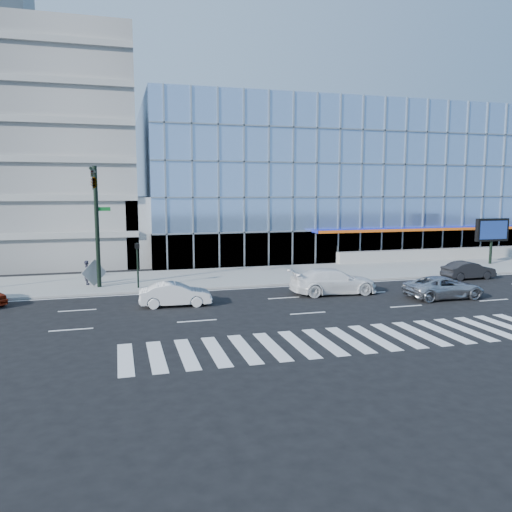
# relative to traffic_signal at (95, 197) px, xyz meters

# --- Properties ---
(ground) EXTENTS (160.00, 160.00, 0.00)m
(ground) POSITION_rel_traffic_signal_xyz_m (11.00, -4.57, -6.16)
(ground) COLOR black
(ground) RESTS_ON ground
(sidewalk) EXTENTS (120.00, 8.00, 0.15)m
(sidewalk) POSITION_rel_traffic_signal_xyz_m (11.00, 3.43, -6.09)
(sidewalk) COLOR gray
(sidewalk) RESTS_ON ground
(theatre_building) EXTENTS (42.00, 26.00, 15.00)m
(theatre_building) POSITION_rel_traffic_signal_xyz_m (25.00, 21.43, 1.34)
(theatre_building) COLOR #80A4D6
(theatre_building) RESTS_ON ground
(parking_garage) EXTENTS (24.00, 24.00, 20.00)m
(parking_garage) POSITION_rel_traffic_signal_xyz_m (-9.00, 21.43, 3.84)
(parking_garage) COLOR gray
(parking_garage) RESTS_ON ground
(ramp_block) EXTENTS (6.00, 8.00, 6.00)m
(ramp_block) POSITION_rel_traffic_signal_xyz_m (5.00, 13.43, -3.16)
(ramp_block) COLOR gray
(ramp_block) RESTS_ON ground
(retaining_wall) EXTENTS (30.00, 0.80, 1.00)m
(retaining_wall) POSITION_rel_traffic_signal_xyz_m (35.00, 7.03, -5.51)
(retaining_wall) COLOR gray
(retaining_wall) RESTS_ON sidewalk
(traffic_signal) EXTENTS (1.14, 5.74, 8.00)m
(traffic_signal) POSITION_rel_traffic_signal_xyz_m (0.00, 0.00, 0.00)
(traffic_signal) COLOR black
(traffic_signal) RESTS_ON sidewalk
(ped_signal_post) EXTENTS (0.30, 0.33, 3.00)m
(ped_signal_post) POSITION_rel_traffic_signal_xyz_m (2.50, 0.37, -4.02)
(ped_signal_post) COLOR black
(ped_signal_post) RESTS_ON sidewalk
(marquee_sign) EXTENTS (3.20, 0.43, 4.00)m
(marquee_sign) POSITION_rel_traffic_signal_xyz_m (33.00, 3.42, -3.10)
(marquee_sign) COLOR black
(marquee_sign) RESTS_ON sidewalk
(silver_suv) EXTENTS (4.89, 2.32, 1.35)m
(silver_suv) POSITION_rel_traffic_signal_xyz_m (20.45, -7.24, -5.49)
(silver_suv) COLOR #B8B9BD
(silver_suv) RESTS_ON ground
(white_suv) EXTENTS (5.70, 2.54, 1.62)m
(white_suv) POSITION_rel_traffic_signal_xyz_m (14.45, -4.20, -5.35)
(white_suv) COLOR white
(white_suv) RESTS_ON ground
(white_sedan) EXTENTS (4.15, 1.69, 1.34)m
(white_sedan) POSITION_rel_traffic_signal_xyz_m (4.35, -4.88, -5.49)
(white_sedan) COLOR silver
(white_sedan) RESTS_ON ground
(dark_sedan) EXTENTS (4.02, 1.48, 1.32)m
(dark_sedan) POSITION_rel_traffic_signal_xyz_m (26.45, -1.93, -5.51)
(dark_sedan) COLOR black
(dark_sedan) RESTS_ON ground
(pedestrian) EXTENTS (0.47, 0.65, 1.66)m
(pedestrian) POSITION_rel_traffic_signal_xyz_m (-0.79, 2.54, -5.18)
(pedestrian) COLOR black
(pedestrian) RESTS_ON sidewalk
(tilted_panel) EXTENTS (1.60, 1.00, 1.84)m
(tilted_panel) POSITION_rel_traffic_signal_xyz_m (-0.33, 1.82, -5.10)
(tilted_panel) COLOR #989898
(tilted_panel) RESTS_ON sidewalk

